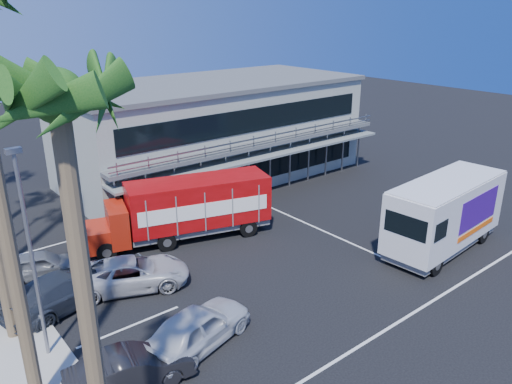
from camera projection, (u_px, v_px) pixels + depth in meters
ground at (329, 255)px, 26.43m from camera, size 120.00×120.00×0.00m
building at (213, 129)px, 37.80m from camera, size 22.40×12.00×7.30m
palm_a at (61, 126)px, 9.79m from camera, size 2.80×2.80×11.75m
light_pole_near at (30, 249)px, 17.18m from camera, size 0.50×0.25×8.09m
red_truck at (187, 207)px, 27.71m from camera, size 10.43×5.16×3.43m
white_van at (445, 213)px, 26.41m from camera, size 8.17×3.30×3.91m
parked_car_a at (197, 327)px, 19.06m from camera, size 5.16×3.11×1.64m
parked_car_b at (130, 370)px, 16.99m from camera, size 4.50×2.20×1.42m
parked_car_c at (132, 273)px, 23.13m from camera, size 5.79×4.27×1.46m
parked_car_d at (63, 290)px, 21.68m from camera, size 5.79×3.63×1.56m
parked_car_e at (41, 265)px, 24.02m from camera, size 4.21×2.60×1.34m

